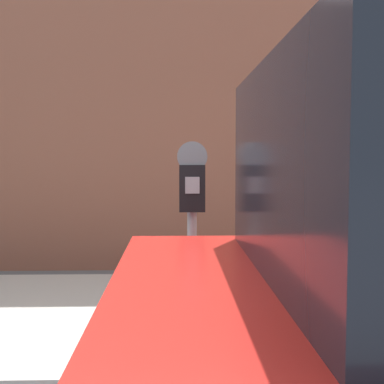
# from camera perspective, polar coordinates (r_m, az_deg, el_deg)

# --- Properties ---
(sidewalk) EXTENTS (24.00, 2.80, 0.14)m
(sidewalk) POSITION_cam_1_polar(r_m,az_deg,el_deg) (4.71, -3.52, -13.28)
(sidewalk) COLOR #BCB7AD
(sidewalk) RESTS_ON ground_plane
(building_facade) EXTENTS (24.00, 0.30, 5.97)m
(building_facade) POSITION_cam_1_polar(r_m,az_deg,el_deg) (7.04, -2.97, 16.45)
(building_facade) COLOR #935642
(building_facade) RESTS_ON ground_plane
(parking_meter) EXTENTS (0.19, 0.15, 1.41)m
(parking_meter) POSITION_cam_1_polar(r_m,az_deg,el_deg) (3.34, 0.00, -1.38)
(parking_meter) COLOR gray
(parking_meter) RESTS_ON sidewalk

